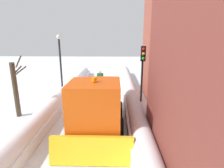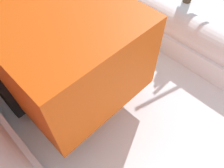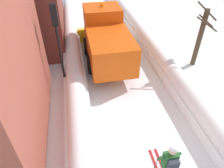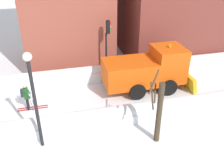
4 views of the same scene
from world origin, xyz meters
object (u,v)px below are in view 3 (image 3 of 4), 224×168
at_px(plow_truck, 106,39).
at_px(skier, 169,162).
at_px(bare_tree_near, 200,37).
at_px(traffic_light_pole, 57,33).

xyz_separation_m(plow_truck, skier, (0.58, -7.91, -0.48)).
relative_size(plow_truck, skier, 3.31).
relative_size(skier, bare_tree_near, 0.48).
distance_m(plow_truck, skier, 7.94).
xyz_separation_m(skier, bare_tree_near, (4.50, 6.45, 0.77)).
bearing_deg(plow_truck, bare_tree_near, -16.02).
bearing_deg(bare_tree_near, traffic_light_pole, -174.53).
height_order(skier, bare_tree_near, bare_tree_near).
relative_size(skier, traffic_light_pole, 0.43).
relative_size(traffic_light_pole, bare_tree_near, 1.13).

